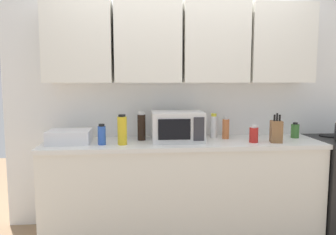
% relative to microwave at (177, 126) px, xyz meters
% --- Properties ---
extents(wall_back_with_cabinets, '(3.47, 0.38, 2.60)m').
position_rel_microwave_xyz_m(wall_back_with_cabinets, '(0.05, 0.23, 0.54)').
color(wall_back_with_cabinets, white).
rests_on(wall_back_with_cabinets, ground_plane).
extents(counter_run, '(2.60, 0.63, 0.90)m').
position_rel_microwave_xyz_m(counter_run, '(0.05, -0.00, -0.59)').
color(counter_run, white).
rests_on(counter_run, ground_plane).
extents(microwave, '(0.48, 0.37, 0.28)m').
position_rel_microwave_xyz_m(microwave, '(0.00, 0.00, 0.00)').
color(microwave, silver).
rests_on(microwave, counter_run).
extents(dish_rack, '(0.38, 0.30, 0.12)m').
position_rel_microwave_xyz_m(dish_rack, '(-0.99, -0.00, -0.08)').
color(dish_rack, silver).
rests_on(dish_rack, counter_run).
extents(knife_block, '(0.12, 0.14, 0.27)m').
position_rel_microwave_xyz_m(knife_block, '(0.91, -0.14, -0.04)').
color(knife_block, brown).
rests_on(knife_block, counter_run).
extents(bottle_yellow_mustard, '(0.08, 0.08, 0.27)m').
position_rel_microwave_xyz_m(bottle_yellow_mustard, '(-0.51, -0.12, -0.01)').
color(bottle_yellow_mustard, gold).
rests_on(bottle_yellow_mustard, counter_run).
extents(bottle_white_jar, '(0.07, 0.07, 0.24)m').
position_rel_microwave_xyz_m(bottle_white_jar, '(0.39, 0.16, -0.02)').
color(bottle_white_jar, white).
rests_on(bottle_white_jar, counter_run).
extents(bottle_green_oil, '(0.08, 0.08, 0.15)m').
position_rel_microwave_xyz_m(bottle_green_oil, '(1.19, 0.07, -0.07)').
color(bottle_green_oil, '#386B2D').
rests_on(bottle_green_oil, counter_run).
extents(bottle_red_sauce, '(0.08, 0.08, 0.16)m').
position_rel_microwave_xyz_m(bottle_red_sauce, '(0.69, -0.13, -0.06)').
color(bottle_red_sauce, red).
rests_on(bottle_red_sauce, counter_run).
extents(bottle_spice_jar, '(0.07, 0.07, 0.22)m').
position_rel_microwave_xyz_m(bottle_spice_jar, '(0.49, 0.08, -0.04)').
color(bottle_spice_jar, '#BC6638').
rests_on(bottle_spice_jar, counter_run).
extents(bottle_soy_dark, '(0.08, 0.08, 0.27)m').
position_rel_microwave_xyz_m(bottle_soy_dark, '(-0.34, 0.08, -0.01)').
color(bottle_soy_dark, black).
rests_on(bottle_soy_dark, counter_run).
extents(bottle_blue_cleaner, '(0.07, 0.07, 0.19)m').
position_rel_microwave_xyz_m(bottle_blue_cleaner, '(-0.69, -0.11, -0.05)').
color(bottle_blue_cleaner, '#2D56B7').
rests_on(bottle_blue_cleaner, counter_run).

